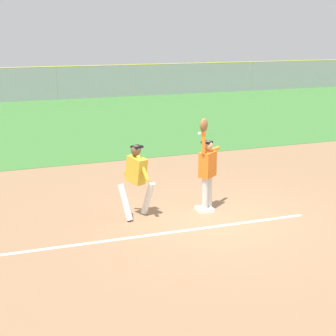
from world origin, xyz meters
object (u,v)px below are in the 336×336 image
object	(u,v)px
first_base	(204,209)
parked_car_blue	(79,83)
baseball	(199,134)
runner	(136,176)
fielder	(207,166)
parked_car_black	(154,81)

from	to	relation	value
first_base	parked_car_blue	bearing A→B (deg)	85.37
first_base	baseball	bearing A→B (deg)	160.63
runner	parked_car_blue	bearing A→B (deg)	57.06
fielder	runner	xyz separation A→B (m)	(-1.71, 0.15, -0.12)
baseball	runner	bearing A→B (deg)	176.42
fielder	baseball	xyz separation A→B (m)	(-0.19, 0.05, 0.78)
baseball	parked_car_blue	size ratio (longest dim) A/B	0.02
first_base	parked_car_black	size ratio (longest dim) A/B	0.08
fielder	baseball	bearing A→B (deg)	38.09
fielder	parked_car_blue	bearing A→B (deg)	-41.07
runner	fielder	bearing A→B (deg)	-29.45
baseball	parked_car_black	world-z (taller)	baseball
fielder	runner	world-z (taller)	fielder
fielder	runner	size ratio (longest dim) A/B	1.33
runner	parked_car_blue	size ratio (longest dim) A/B	0.38
fielder	parked_car_black	size ratio (longest dim) A/B	0.51
first_base	baseball	xyz separation A→B (m)	(-0.15, 0.05, 1.86)
first_base	runner	xyz separation A→B (m)	(-1.66, 0.15, 0.96)
fielder	runner	distance (m)	1.72
first_base	fielder	bearing A→B (deg)	-2.47
fielder	parked_car_blue	xyz separation A→B (m)	(1.97, 24.95, -0.45)
fielder	runner	bearing A→B (deg)	48.51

